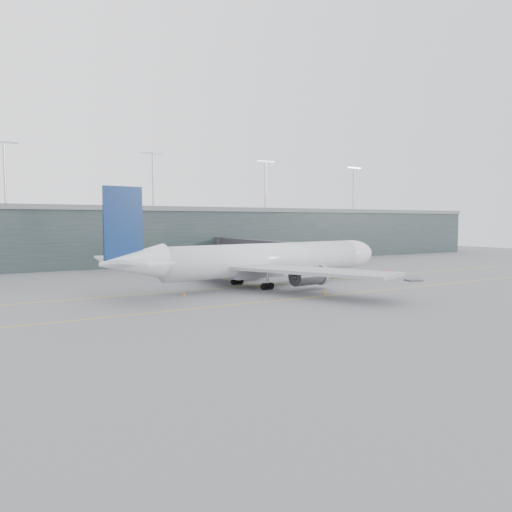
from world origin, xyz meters
TOP-DOWN VIEW (x-y plane):
  - ground at (0.00, 0.00)m, footprint 320.00×320.00m
  - taxiline_a at (0.00, -4.00)m, footprint 160.00×0.25m
  - taxiline_b at (0.00, -20.00)m, footprint 160.00×0.25m
  - taxiline_lead_main at (5.00, 20.00)m, footprint 0.25×60.00m
  - terminal at (-0.00, 58.00)m, footprint 240.00×36.00m
  - main_aircraft at (6.63, -5.08)m, footprint 58.30×54.40m
  - jet_bridge at (22.11, 25.64)m, footprint 5.21×46.78m
  - gse_cart at (32.10, -7.96)m, footprint 2.68×2.23m
  - baggage_dolly at (34.42, -13.85)m, footprint 3.26×2.85m
  - uld_a at (-4.69, 9.65)m, footprint 2.12×1.72m
  - uld_b at (-3.58, 12.34)m, footprint 2.73×2.49m
  - uld_c at (1.59, 10.86)m, footprint 2.50×2.15m
  - cone_nose at (36.55, -7.46)m, footprint 0.44×0.44m
  - cone_wing_stbd at (8.76, -18.67)m, footprint 0.44×0.44m
  - cone_wing_port at (10.14, 9.72)m, footprint 0.50×0.50m
  - cone_tail at (-10.70, -9.34)m, footprint 0.39×0.39m

SIDE VIEW (x-z plane):
  - ground at x=0.00m, z-range 0.00..0.00m
  - taxiline_a at x=0.00m, z-range 0.00..0.02m
  - taxiline_b at x=0.00m, z-range 0.00..0.02m
  - taxiline_lead_main at x=5.00m, z-range 0.00..0.02m
  - baggage_dolly at x=34.42m, z-range 0.03..0.31m
  - cone_tail at x=-10.70m, z-range 0.00..0.62m
  - cone_wing_stbd at x=8.76m, z-range 0.00..0.69m
  - cone_nose at x=36.55m, z-range 0.00..0.70m
  - cone_wing_port at x=10.14m, z-range 0.00..0.80m
  - gse_cart at x=32.10m, z-range 0.09..1.66m
  - uld_a at x=-4.69m, z-range 0.05..1.94m
  - uld_c at x=1.59m, z-range 0.05..2.06m
  - uld_b at x=-3.58m, z-range 0.05..2.07m
  - main_aircraft at x=6.63m, z-range -3.59..12.76m
  - jet_bridge at x=22.11m, z-range 1.77..8.90m
  - terminal at x=0.00m, z-range -6.88..22.12m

